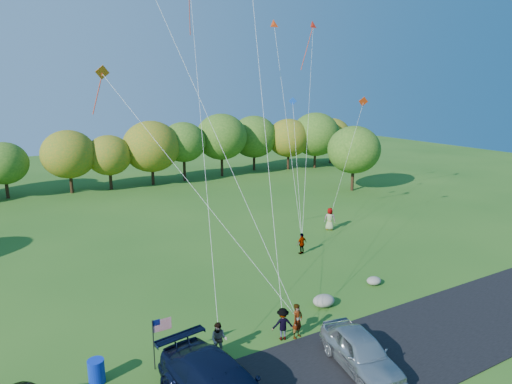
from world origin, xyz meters
The scene contains 13 objects.
ground centered at (0.00, 0.00, 0.00)m, with size 140.00×140.00×0.00m, color #245718.
asphalt_lane centered at (0.00, -4.00, 0.03)m, with size 44.00×6.00×0.06m, color black.
treeline centered at (1.25, 36.11, 4.50)m, with size 76.66×28.22×8.24m.
minivan_silver centered at (1.02, -4.25, 0.85)m, with size 1.87×4.65×1.59m, color #A6AEB1.
flyer_a centered at (0.19, -0.80, 0.86)m, with size 0.63×0.41×1.72m, color #4C4C59.
flyer_b centered at (-3.72, -0.30, 0.79)m, with size 0.77×0.60×1.59m, color #4C4C59.
flyer_c centered at (-0.51, -0.59, 0.80)m, with size 1.03×0.59×1.59m, color #4C4C59.
flyer_d centered at (6.96, 8.25, 0.78)m, with size 0.91×0.38×1.55m, color #4C4C59.
flyer_e centered at (12.29, 11.66, 0.95)m, with size 0.92×0.60×1.89m, color #4C4C59.
trash_barrel centered at (-8.85, 0.50, 0.50)m, with size 0.67×0.67×1.00m, color #0B2BB3.
flag_assembly centered at (-6.29, 0.17, 1.70)m, with size 0.85×0.55×2.29m.
boulder_near centered at (3.29, 1.08, 0.32)m, with size 1.28×1.00×0.64m, color gray.
boulder_far centered at (7.69, 1.77, 0.24)m, with size 0.93×0.77×0.48m, color gray.
Camera 1 is at (-11.46, -16.92, 11.80)m, focal length 32.00 mm.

